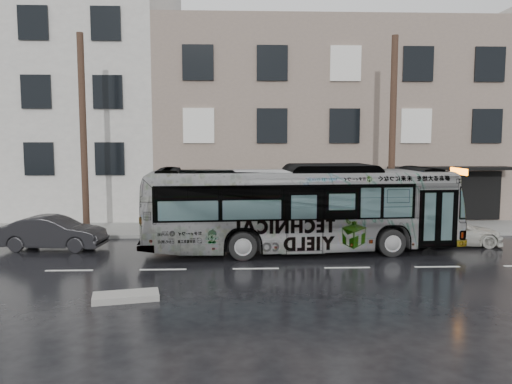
% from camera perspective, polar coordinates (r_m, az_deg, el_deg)
% --- Properties ---
extents(ground, '(120.00, 120.00, 0.00)m').
position_cam_1_polar(ground, '(19.93, -0.31, -6.94)').
color(ground, black).
rests_on(ground, ground).
extents(sidewalk, '(90.00, 3.60, 0.15)m').
position_cam_1_polar(sidewalk, '(24.72, -0.69, -4.26)').
color(sidewalk, gray).
rests_on(sidewalk, ground).
extents(building_taupe, '(20.00, 12.00, 11.00)m').
position_cam_1_polar(building_taupe, '(32.63, 7.80, 7.71)').
color(building_taupe, gray).
rests_on(building_taupe, ground).
extents(utility_pole_front, '(0.30, 0.30, 9.00)m').
position_cam_1_polar(utility_pole_front, '(23.82, 15.32, 6.22)').
color(utility_pole_front, '#412B20').
rests_on(utility_pole_front, sidewalk).
extents(utility_pole_rear, '(0.30, 0.30, 9.00)m').
position_cam_1_polar(utility_pole_rear, '(23.73, -19.12, 6.10)').
color(utility_pole_rear, '#412B20').
rests_on(utility_pole_rear, sidewalk).
extents(sign_post, '(0.06, 0.06, 2.40)m').
position_cam_1_polar(sign_post, '(24.37, 17.58, -1.64)').
color(sign_post, slate).
rests_on(sign_post, sidewalk).
extents(bus, '(12.68, 3.78, 3.48)m').
position_cam_1_polar(bus, '(19.95, 5.09, -1.87)').
color(bus, '#B2B2B2').
rests_on(bus, ground).
extents(white_sedan, '(4.23, 2.08, 1.18)m').
position_cam_1_polar(white_sedan, '(22.87, 21.47, -4.18)').
color(white_sedan, '#B9B8B0').
rests_on(white_sedan, ground).
extents(dark_sedan, '(4.27, 1.84, 1.37)m').
position_cam_1_polar(dark_sedan, '(22.03, -22.14, -4.33)').
color(dark_sedan, black).
rests_on(dark_sedan, ground).
extents(slush_pile, '(1.93, 1.17, 0.18)m').
position_cam_1_polar(slush_pile, '(14.68, -14.64, -11.48)').
color(slush_pile, '#97958F').
rests_on(slush_pile, ground).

